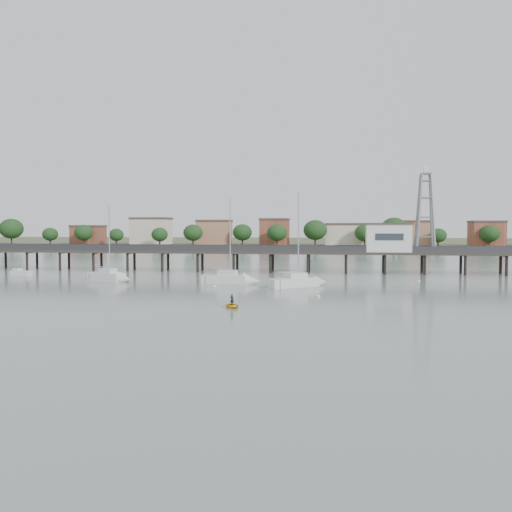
{
  "coord_description": "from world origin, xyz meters",
  "views": [
    {
      "loc": [
        16.26,
        -46.79,
        8.7
      ],
      "look_at": [
        3.14,
        42.0,
        4.0
      ],
      "focal_mm": 40.0,
      "sensor_mm": 36.0,
      "label": 1
    }
  ],
  "objects": [
    {
      "name": "ground_plane",
      "position": [
        0.0,
        0.0,
        0.0
      ],
      "size": [
        500.0,
        500.0,
        0.0
      ],
      "primitive_type": "plane",
      "color": "slate",
      "rests_on": "ground"
    },
    {
      "name": "pier",
      "position": [
        0.0,
        60.0,
        3.79
      ],
      "size": [
        150.0,
        5.0,
        5.5
      ],
      "color": "#2D2823",
      "rests_on": "ground"
    },
    {
      "name": "pier_building",
      "position": [
        25.0,
        60.0,
        6.67
      ],
      "size": [
        8.4,
        5.4,
        5.3
      ],
      "color": "silver",
      "rests_on": "ground"
    },
    {
      "name": "lattice_tower",
      "position": [
        31.5,
        60.0,
        11.1
      ],
      "size": [
        3.2,
        3.2,
        15.5
      ],
      "color": "slate",
      "rests_on": "ground"
    },
    {
      "name": "sailboat_b",
      "position": [
        -19.1,
        38.46,
        0.65
      ],
      "size": [
        7.83,
        4.86,
        12.55
      ],
      "rotation": [
        0.0,
        0.0,
        -0.38
      ],
      "color": "silver",
      "rests_on": "ground"
    },
    {
      "name": "sailboat_c",
      "position": [
        11.13,
        35.42,
        0.64
      ],
      "size": [
        8.45,
        7.32,
        14.34
      ],
      "rotation": [
        0.0,
        0.0,
        0.66
      ],
      "color": "silver",
      "rests_on": "ground"
    },
    {
      "name": "sailboat_f",
      "position": [
        0.7,
        37.65,
        0.64
      ],
      "size": [
        8.43,
        3.3,
        13.58
      ],
      "rotation": [
        0.0,
        0.0,
        -0.11
      ],
      "color": "silver",
      "rests_on": "ground"
    },
    {
      "name": "white_tender",
      "position": [
        -39.21,
        45.82,
        0.45
      ],
      "size": [
        3.92,
        2.18,
        1.44
      ],
      "rotation": [
        0.0,
        0.0,
        -0.18
      ],
      "color": "silver",
      "rests_on": "ground"
    },
    {
      "name": "yellow_dinghy",
      "position": [
        4.86,
        12.76,
        0.0
      ],
      "size": [
        2.06,
        1.31,
        2.79
      ],
      "primitive_type": "imported",
      "rotation": [
        0.0,
        0.0,
        0.4
      ],
      "color": "gold",
      "rests_on": "ground"
    },
    {
      "name": "dinghy_occupant",
      "position": [
        4.86,
        12.76,
        0.0
      ],
      "size": [
        0.77,
        1.29,
        0.29
      ],
      "primitive_type": "imported",
      "rotation": [
        0.0,
        0.0,
        2.85
      ],
      "color": "black",
      "rests_on": "ground"
    },
    {
      "name": "mooring_buoys",
      "position": [
        10.5,
        30.17,
        0.08
      ],
      "size": [
        89.45,
        24.65,
        0.39
      ],
      "color": "#EDEDB9",
      "rests_on": "ground"
    },
    {
      "name": "far_shore",
      "position": [
        0.36,
        239.58,
        0.95
      ],
      "size": [
        500.0,
        170.0,
        10.4
      ],
      "color": "#475133",
      "rests_on": "ground"
    }
  ]
}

